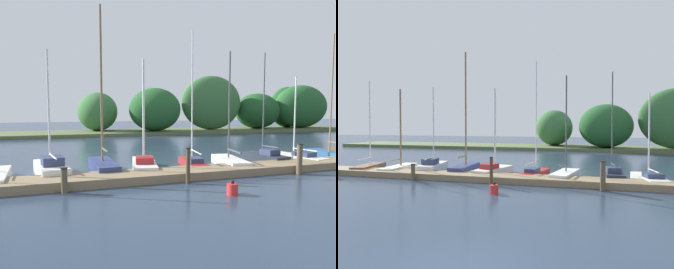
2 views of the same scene
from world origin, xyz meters
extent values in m
cube|color=#847051|center=(0.00, 11.32, 0.17)|extent=(29.57, 1.80, 0.35)
cube|color=#56663D|center=(0.00, 36.99, 0.20)|extent=(67.58, 8.00, 0.40)
ellipsoid|color=#386B38|center=(-3.19, 38.46, 2.82)|extent=(4.97, 5.85, 4.84)
ellipsoid|color=#235628|center=(3.55, 35.61, 3.08)|extent=(6.51, 5.72, 5.37)
cube|color=brown|center=(-12.44, 12.45, 0.24)|extent=(1.63, 3.33, 0.48)
cube|color=brown|center=(-12.73, 13.86, 0.21)|extent=(0.70, 0.89, 0.41)
cylinder|color=silver|center=(-12.49, 12.68, 3.38)|extent=(0.08, 0.08, 5.80)
cylinder|color=silver|center=(-12.32, 11.85, 0.94)|extent=(0.45, 1.85, 0.07)
cube|color=silver|center=(-10.24, 12.74, 0.22)|extent=(1.21, 3.65, 0.44)
cube|color=silver|center=(-10.34, 14.36, 0.20)|extent=(0.60, 0.93, 0.38)
cylinder|color=#7F6647|center=(-10.26, 13.01, 3.05)|extent=(0.12, 0.12, 5.22)
cylinder|color=#7F6647|center=(-10.22, 12.42, 0.86)|extent=(0.14, 1.32, 0.06)
cube|color=white|center=(-8.06, 13.43, 0.29)|extent=(1.76, 3.60, 0.59)
cube|color=white|center=(-8.33, 14.95, 0.26)|extent=(0.79, 0.96, 0.50)
cube|color=#2D3856|center=(-7.99, 13.00, 0.78)|extent=(1.05, 1.17, 0.38)
cylinder|color=silver|center=(-8.11, 13.68, 3.19)|extent=(0.09, 0.09, 5.21)
cylinder|color=silver|center=(-7.96, 12.87, 1.00)|extent=(0.39, 1.82, 0.08)
cube|color=navy|center=(-5.69, 13.41, 0.29)|extent=(1.15, 3.53, 0.57)
cube|color=navy|center=(-5.77, 14.98, 0.26)|extent=(0.58, 0.90, 0.49)
cylinder|color=#7F6647|center=(-5.70, 13.67, 4.30)|extent=(0.11, 0.11, 7.46)
cylinder|color=#7F6647|center=(-5.67, 13.06, 1.17)|extent=(0.15, 1.36, 0.08)
cube|color=white|center=(-3.68, 13.35, 0.23)|extent=(1.82, 3.69, 0.47)
cube|color=white|center=(-3.36, 14.90, 0.21)|extent=(0.78, 0.99, 0.40)
cube|color=maroon|center=(-3.77, 12.91, 0.62)|extent=(1.04, 1.21, 0.30)
cylinder|color=silver|center=(-3.63, 13.60, 3.02)|extent=(0.12, 0.12, 5.11)
cube|color=maroon|center=(-0.98, 13.41, 0.18)|extent=(1.42, 3.43, 0.35)
cube|color=maroon|center=(-0.74, 14.89, 0.16)|extent=(0.62, 0.90, 0.30)
cube|color=#2D3856|center=(-1.04, 13.00, 0.46)|extent=(0.83, 1.09, 0.23)
cylinder|color=silver|center=(-0.94, 13.66, 3.79)|extent=(0.07, 0.07, 6.88)
cylinder|color=silver|center=(-1.07, 12.82, 0.90)|extent=(0.37, 1.88, 0.07)
cube|color=white|center=(0.94, 12.84, 0.24)|extent=(1.59, 3.50, 0.47)
cube|color=white|center=(1.19, 14.33, 0.21)|extent=(0.71, 0.93, 0.40)
cylinder|color=#4C4C51|center=(0.98, 13.09, 3.31)|extent=(0.09, 0.09, 5.67)
cylinder|color=#4C4C51|center=(0.85, 12.30, 0.93)|extent=(0.38, 1.77, 0.09)
cube|color=#232833|center=(3.61, 13.44, 0.24)|extent=(1.36, 3.00, 0.49)
cube|color=#232833|center=(3.45, 14.74, 0.22)|extent=(0.64, 0.79, 0.41)
cube|color=#2D3856|center=(3.65, 13.08, 0.65)|extent=(0.86, 0.95, 0.32)
cylinder|color=#4C4C51|center=(3.58, 13.66, 3.41)|extent=(0.07, 0.07, 5.84)
cylinder|color=#4C4C51|center=(3.65, 13.09, 0.95)|extent=(0.22, 1.28, 0.07)
cube|color=silver|center=(5.60, 13.06, 0.19)|extent=(1.80, 3.66, 0.38)
cube|color=silver|center=(5.31, 14.61, 0.17)|extent=(0.79, 0.98, 0.32)
cube|color=#2D3856|center=(5.68, 12.63, 0.51)|extent=(1.06, 1.19, 0.25)
cylinder|color=silver|center=(5.55, 13.31, 2.69)|extent=(0.08, 0.08, 4.63)
cylinder|color=silver|center=(5.68, 12.61, 0.75)|extent=(0.36, 1.58, 0.07)
cylinder|color=brown|center=(-7.52, 10.18, 0.46)|extent=(0.23, 0.23, 0.92)
cylinder|color=black|center=(-7.52, 10.18, 0.94)|extent=(0.27, 0.27, 0.04)
cylinder|color=#4C3D28|center=(-2.68, 10.06, 0.73)|extent=(0.18, 0.18, 1.46)
cylinder|color=black|center=(-2.68, 10.06, 1.48)|extent=(0.20, 0.20, 0.04)
cylinder|color=brown|center=(3.06, 10.09, 0.71)|extent=(0.26, 0.26, 1.42)
cylinder|color=black|center=(3.06, 10.09, 1.44)|extent=(0.29, 0.29, 0.04)
cylinder|color=red|center=(-1.82, 7.97, 0.21)|extent=(0.40, 0.40, 0.41)
sphere|color=black|center=(-1.82, 7.97, 0.48)|extent=(0.14, 0.14, 0.14)
camera|label=1|loc=(-7.57, -1.59, 3.06)|focal=33.11mm
camera|label=2|loc=(2.93, -6.37, 3.23)|focal=34.76mm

